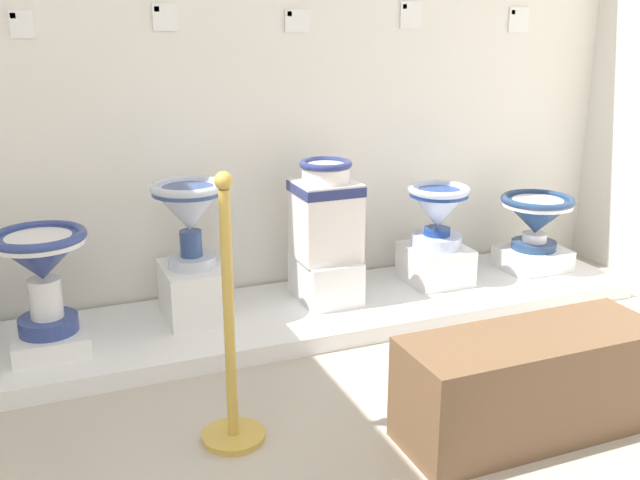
{
  "coord_description": "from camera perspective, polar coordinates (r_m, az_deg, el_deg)",
  "views": [
    {
      "loc": [
        0.59,
        -0.81,
        1.51
      ],
      "look_at": [
        1.91,
        2.44,
        0.43
      ],
      "focal_mm": 41.13,
      "sensor_mm": 36.0,
      "label": 1
    }
  ],
  "objects": [
    {
      "name": "stanchion_post_near_left",
      "position": [
        2.68,
        -6.97,
        -9.25
      ],
      "size": [
        0.24,
        0.24,
        1.01
      ],
      "color": "gold",
      "rests_on": "ground_plane"
    },
    {
      "name": "antique_toilet_central_ornate",
      "position": [
        3.7,
        0.44,
        2.41
      ],
      "size": [
        0.31,
        0.31,
        0.51
      ],
      "color": "white",
      "rests_on": "plinth_block_central_ornate"
    },
    {
      "name": "wall_back",
      "position": [
        3.91,
        -1.98,
        16.24
      ],
      "size": [
        4.08,
        0.06,
        2.9
      ],
      "primitive_type": "cube",
      "color": "white",
      "rests_on": "ground_plane"
    },
    {
      "name": "info_placard_fourth",
      "position": [
        4.15,
        7.08,
        17.01
      ],
      "size": [
        0.13,
        0.01,
        0.14
      ],
      "color": "white"
    },
    {
      "name": "info_placard_third",
      "position": [
        3.88,
        -1.8,
        16.7
      ],
      "size": [
        0.13,
        0.01,
        0.11
      ],
      "color": "white"
    },
    {
      "name": "antique_toilet_pale_glazed",
      "position": [
        4.38,
        16.49,
        1.9
      ],
      "size": [
        0.42,
        0.42,
        0.31
      ],
      "color": "navy",
      "rests_on": "plinth_block_pale_glazed"
    },
    {
      "name": "info_placard_first",
      "position": [
        3.63,
        -22.21,
        15.3
      ],
      "size": [
        0.1,
        0.01,
        0.12
      ],
      "color": "white"
    },
    {
      "name": "plinth_block_central_ornate",
      "position": [
        3.81,
        0.43,
        -2.97
      ],
      "size": [
        0.28,
        0.38,
        0.23
      ],
      "primitive_type": "cube",
      "color": "white",
      "rests_on": "display_platform"
    },
    {
      "name": "plinth_block_slender_white",
      "position": [
        4.11,
        8.96,
        -1.83
      ],
      "size": [
        0.32,
        0.34,
        0.2
      ],
      "primitive_type": "cube",
      "color": "white",
      "rests_on": "display_platform"
    },
    {
      "name": "plinth_block_pale_glazed",
      "position": [
        4.46,
        16.21,
        -1.38
      ],
      "size": [
        0.37,
        0.3,
        0.12
      ],
      "primitive_type": "cube",
      "color": "white",
      "rests_on": "display_platform"
    },
    {
      "name": "plinth_block_rightmost",
      "position": [
        3.63,
        -9.81,
        -3.98
      ],
      "size": [
        0.28,
        0.37,
        0.26
      ],
      "primitive_type": "cube",
      "color": "white",
      "rests_on": "display_platform"
    },
    {
      "name": "info_placard_fifth",
      "position": [
        4.54,
        15.2,
        16.22
      ],
      "size": [
        0.14,
        0.01,
        0.14
      ],
      "color": "white"
    },
    {
      "name": "antique_toilet_slender_white",
      "position": [
        4.03,
        9.17,
        2.33
      ],
      "size": [
        0.34,
        0.34,
        0.34
      ],
      "color": "silver",
      "rests_on": "plinth_block_slender_white"
    },
    {
      "name": "antique_toilet_rightmost",
      "position": [
        3.51,
        -10.15,
        2.38
      ],
      "size": [
        0.36,
        0.36,
        0.41
      ],
      "color": "silver",
      "rests_on": "plinth_block_rightmost"
    },
    {
      "name": "museum_bench",
      "position": [
        2.88,
        16.04,
        -10.67
      ],
      "size": [
        1.0,
        0.36,
        0.4
      ],
      "primitive_type": "cube",
      "color": "brown",
      "rests_on": "ground_plane"
    },
    {
      "name": "info_placard_second",
      "position": [
        3.7,
        -11.99,
        16.61
      ],
      "size": [
        0.12,
        0.01,
        0.13
      ],
      "color": "white"
    },
    {
      "name": "antique_toilet_broad_patterned",
      "position": [
        3.36,
        -20.87,
        -1.62
      ],
      "size": [
        0.4,
        0.4,
        0.46
      ],
      "color": "navy",
      "rests_on": "plinth_block_broad_patterned"
    },
    {
      "name": "plinth_block_broad_patterned",
      "position": [
        3.49,
        -20.23,
        -7.33
      ],
      "size": [
        0.33,
        0.32,
        0.09
      ],
      "primitive_type": "cube",
      "color": "white",
      "rests_on": "display_platform"
    },
    {
      "name": "display_platform",
      "position": [
        3.81,
        0.48,
        -5.5
      ],
      "size": [
        3.37,
        0.76,
        0.08
      ],
      "primitive_type": "cube",
      "color": "white",
      "rests_on": "ground_plane"
    }
  ]
}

